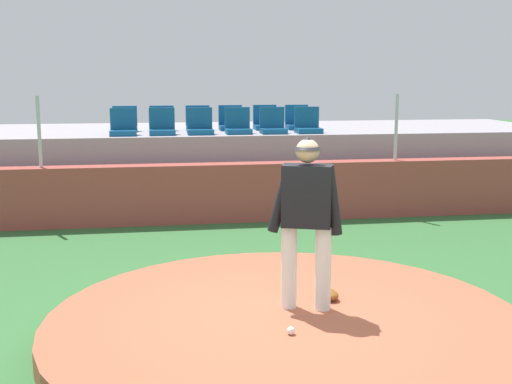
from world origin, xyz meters
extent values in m
plane|color=#326733|center=(0.00, 0.00, 0.00)|extent=(60.00, 60.00, 0.00)
cylinder|color=#AA583C|center=(0.00, 0.00, 0.12)|extent=(4.69, 4.69, 0.24)
cylinder|color=white|center=(0.08, 0.26, 0.67)|extent=(0.16, 0.16, 0.85)
cylinder|color=white|center=(0.40, 0.15, 0.67)|extent=(0.16, 0.16, 0.85)
cube|color=black|center=(0.24, 0.20, 1.39)|extent=(0.53, 0.39, 0.61)
cylinder|color=black|center=(0.00, 0.29, 1.36)|extent=(0.30, 0.19, 0.69)
cylinder|color=black|center=(0.48, 0.12, 1.36)|extent=(0.23, 0.17, 0.69)
sphere|color=tan|center=(0.24, 0.20, 1.83)|extent=(0.23, 0.23, 0.23)
cone|color=black|center=(0.24, 0.20, 1.92)|extent=(0.34, 0.34, 0.13)
sphere|color=white|center=(-0.05, -0.44, 0.28)|extent=(0.07, 0.07, 0.07)
ellipsoid|color=brown|center=(0.53, 0.43, 0.30)|extent=(0.28, 0.35, 0.11)
cube|color=#9F453C|center=(0.00, 5.39, 0.52)|extent=(15.34, 0.40, 1.03)
cylinder|color=silver|center=(-3.11, 5.39, 1.63)|extent=(0.06, 0.06, 1.20)
cylinder|color=silver|center=(3.14, 5.39, 1.63)|extent=(0.06, 0.06, 1.20)
cube|color=#9A9299|center=(0.00, 7.82, 0.73)|extent=(14.54, 3.79, 1.46)
cube|color=#104F80|center=(-1.78, 6.36, 1.51)|extent=(0.48, 0.44, 0.10)
cube|color=#104F80|center=(-1.78, 6.54, 1.76)|extent=(0.48, 0.08, 0.40)
cube|color=#104F80|center=(-1.06, 6.38, 1.51)|extent=(0.48, 0.44, 0.10)
cube|color=#104F80|center=(-1.06, 6.56, 1.76)|extent=(0.48, 0.08, 0.40)
cube|color=#104F80|center=(-0.35, 6.38, 1.51)|extent=(0.48, 0.44, 0.10)
cube|color=#104F80|center=(-0.35, 6.56, 1.76)|extent=(0.48, 0.08, 0.40)
cube|color=#104F80|center=(0.38, 6.39, 1.51)|extent=(0.48, 0.44, 0.10)
cube|color=#104F80|center=(0.38, 6.57, 1.76)|extent=(0.48, 0.08, 0.40)
cube|color=#104F80|center=(1.05, 6.35, 1.51)|extent=(0.48, 0.44, 0.10)
cube|color=#104F80|center=(1.05, 6.53, 1.76)|extent=(0.48, 0.08, 0.40)
cube|color=#104F80|center=(1.74, 6.35, 1.51)|extent=(0.48, 0.44, 0.10)
cube|color=#104F80|center=(1.74, 6.53, 1.76)|extent=(0.48, 0.08, 0.40)
cube|color=#104F80|center=(-1.78, 7.25, 1.51)|extent=(0.48, 0.44, 0.10)
cube|color=#104F80|center=(-1.78, 7.43, 1.76)|extent=(0.48, 0.08, 0.40)
cube|color=#104F80|center=(-1.05, 7.25, 1.51)|extent=(0.48, 0.44, 0.10)
cube|color=#104F80|center=(-1.05, 7.43, 1.76)|extent=(0.48, 0.08, 0.40)
cube|color=#104F80|center=(-0.32, 7.25, 1.51)|extent=(0.48, 0.44, 0.10)
cube|color=#104F80|center=(-0.32, 7.43, 1.76)|extent=(0.48, 0.08, 0.40)
cube|color=#104F80|center=(0.35, 7.27, 1.51)|extent=(0.48, 0.44, 0.10)
cube|color=#104F80|center=(0.35, 7.45, 1.76)|extent=(0.48, 0.08, 0.40)
cube|color=#104F80|center=(1.07, 7.29, 1.51)|extent=(0.48, 0.44, 0.10)
cube|color=#104F80|center=(1.07, 7.47, 1.76)|extent=(0.48, 0.08, 0.40)
cube|color=#104F80|center=(1.73, 7.25, 1.51)|extent=(0.48, 0.44, 0.10)
cube|color=#104F80|center=(1.73, 7.43, 1.76)|extent=(0.48, 0.08, 0.40)
camera|label=1|loc=(-1.24, -5.89, 2.55)|focal=45.62mm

